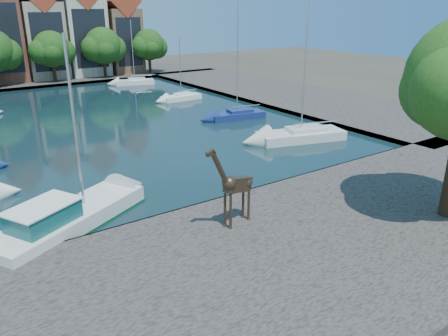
% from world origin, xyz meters
% --- Properties ---
extents(ground, '(160.00, 160.00, 0.00)m').
position_xyz_m(ground, '(0.00, 0.00, 0.00)').
color(ground, '#38332B').
rests_on(ground, ground).
extents(water_basin, '(38.00, 50.00, 0.08)m').
position_xyz_m(water_basin, '(0.00, 24.00, 0.04)').
color(water_basin, black).
rests_on(water_basin, ground).
extents(near_quay, '(50.00, 14.00, 0.50)m').
position_xyz_m(near_quay, '(0.00, -7.00, 0.25)').
color(near_quay, '#514A46').
rests_on(near_quay, ground).
extents(far_quay, '(60.00, 16.00, 0.50)m').
position_xyz_m(far_quay, '(0.00, 56.00, 0.25)').
color(far_quay, '#514A46').
rests_on(far_quay, ground).
extents(right_quay, '(14.00, 52.00, 0.50)m').
position_xyz_m(right_quay, '(25.00, 24.00, 0.25)').
color(right_quay, '#514A46').
rests_on(right_quay, ground).
extents(townhouse_east_inner, '(5.94, 9.18, 15.79)m').
position_xyz_m(townhouse_east_inner, '(2.00, 55.99, 7.73)').
color(townhouse_east_inner, tan).
rests_on(townhouse_east_inner, far_quay).
extents(townhouse_east_mid, '(6.43, 9.18, 16.65)m').
position_xyz_m(townhouse_east_mid, '(8.50, 55.99, 8.10)').
color(townhouse_east_mid, beige).
rests_on(townhouse_east_mid, far_quay).
extents(townhouse_east_end, '(5.44, 9.18, 14.43)m').
position_xyz_m(townhouse_east_end, '(15.00, 55.99, 7.11)').
color(townhouse_east_end, brown).
rests_on(townhouse_east_end, far_quay).
extents(far_tree_mid_east, '(7.02, 5.40, 7.52)m').
position_xyz_m(far_tree_mid_east, '(2.10, 50.49, 5.13)').
color(far_tree_mid_east, '#332114').
rests_on(far_tree_mid_east, far_quay).
extents(far_tree_east, '(7.54, 5.80, 7.84)m').
position_xyz_m(far_tree_east, '(10.11, 50.49, 5.24)').
color(far_tree_east, '#332114').
rests_on(far_tree_east, far_quay).
extents(far_tree_far_east, '(6.76, 5.20, 7.36)m').
position_xyz_m(far_tree_far_east, '(18.09, 50.49, 5.08)').
color(far_tree_far_east, '#332114').
rests_on(far_tree_far_east, far_quay).
extents(giraffe_statue, '(3.14, 1.00, 4.51)m').
position_xyz_m(giraffe_statue, '(-2.77, -3.31, 2.72)').
color(giraffe_statue, '#3B2C1D').
rests_on(giraffe_statue, near_quay).
extents(motorsailer, '(9.43, 6.76, 10.02)m').
position_xyz_m(motorsailer, '(-10.06, 1.85, 0.85)').
color(motorsailer, silver).
rests_on(motorsailer, water_basin).
extents(sailboat_right_a, '(8.22, 4.76, 12.62)m').
position_xyz_m(sailboat_right_a, '(12.00, 7.05, 0.70)').
color(sailboat_right_a, silver).
rests_on(sailboat_right_a, water_basin).
extents(sailboat_right_b, '(6.18, 3.08, 12.55)m').
position_xyz_m(sailboat_right_b, '(12.00, 16.73, 0.65)').
color(sailboat_right_b, navy).
rests_on(sailboat_right_b, water_basin).
extents(sailboat_right_c, '(5.25, 2.02, 7.70)m').
position_xyz_m(sailboat_right_c, '(12.00, 28.83, 0.55)').
color(sailboat_right_c, white).
rests_on(sailboat_right_c, water_basin).
extents(sailboat_right_d, '(6.13, 3.58, 9.42)m').
position_xyz_m(sailboat_right_d, '(12.00, 43.45, 0.61)').
color(sailboat_right_d, silver).
rests_on(sailboat_right_d, water_basin).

